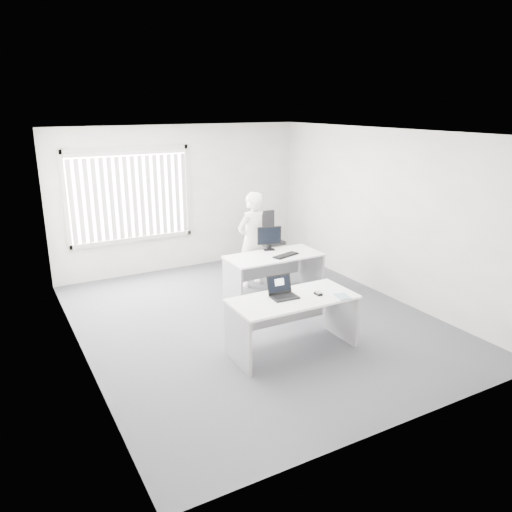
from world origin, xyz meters
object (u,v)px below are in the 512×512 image
monitor (269,238)px  desk_far (274,266)px  person (252,240)px  desk_near (293,313)px  office_chair (269,248)px  laptop (285,288)px

monitor → desk_far: bearing=-88.0°
monitor → person: bearing=130.2°
desk_near → office_chair: 3.82m
desk_far → laptop: bearing=-116.6°
desk_far → monitor: monitor is taller
person → laptop: size_ratio=5.00×
person → monitor: (0.15, -0.34, 0.09)m
desk_far → monitor: (0.08, 0.30, 0.41)m
office_chair → laptop: 3.86m
desk_near → monitor: (0.88, 2.12, 0.40)m
office_chair → monitor: (-0.77, -1.32, 0.61)m
office_chair → laptop: office_chair is taller
desk_far → laptop: (-0.91, -1.78, 0.36)m
desk_near → office_chair: size_ratio=1.56×
laptop → desk_far: bearing=66.3°
desk_far → desk_near: bearing=-113.4°
person → monitor: bearing=98.7°
office_chair → monitor: 1.65m
desk_near → desk_far: 1.99m
person → desk_near: bearing=58.5°
desk_near → person: (0.73, 2.46, 0.31)m
desk_near → monitor: monitor is taller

